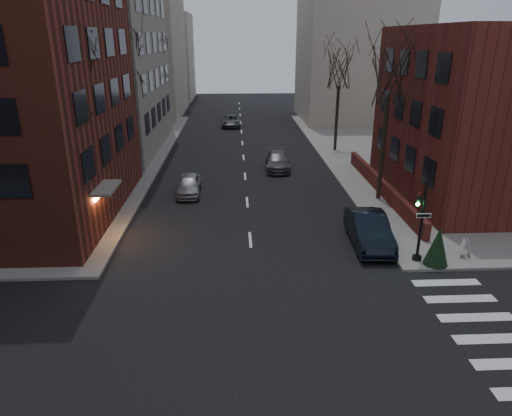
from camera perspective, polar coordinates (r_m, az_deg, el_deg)
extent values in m
plane|color=black|center=(14.73, 1.01, -23.82)|extent=(160.00, 160.00, 0.00)
cube|color=#582119|center=(34.49, 27.85, 10.28)|extent=(12.00, 14.00, 11.00)
cube|color=#582119|center=(32.61, 15.41, 2.64)|extent=(0.35, 16.00, 1.00)
cube|color=#B5AC99|center=(67.04, -15.79, 18.80)|extent=(14.00, 16.00, 18.00)
cube|color=#B5AC99|center=(62.54, 12.56, 18.06)|extent=(14.00, 14.00, 16.00)
cube|color=#B5AC99|center=(83.46, -11.66, 17.97)|extent=(10.00, 12.00, 14.00)
cylinder|color=black|center=(22.86, 20.00, -1.60)|extent=(0.14, 0.14, 4.00)
cylinder|color=black|center=(23.61, 19.45, -5.88)|extent=(0.44, 0.44, 0.20)
imported|color=black|center=(22.47, 19.68, 0.39)|extent=(0.16, 0.20, 1.00)
sphere|color=#19FF4C|center=(22.39, 19.57, 0.46)|extent=(0.18, 0.18, 0.18)
cube|color=white|center=(22.63, 20.22, -0.89)|extent=(0.70, 0.03, 0.22)
cylinder|color=#2D231C|center=(26.68, -20.22, 4.49)|extent=(0.28, 0.28, 6.65)
cylinder|color=#2D231C|center=(37.96, -15.10, 9.83)|extent=(0.28, 0.28, 7.00)
cylinder|color=#2D231C|center=(51.61, -11.89, 12.40)|extent=(0.28, 0.28, 6.30)
cylinder|color=#2D231C|center=(30.85, 15.53, 6.74)|extent=(0.28, 0.28, 6.30)
cylinder|color=#2D231C|center=(44.13, 10.05, 10.95)|extent=(0.28, 0.28, 5.95)
cylinder|color=black|center=(34.10, -15.38, 7.78)|extent=(0.12, 0.12, 6.00)
sphere|color=#FFA54C|center=(33.59, -15.89, 12.93)|extent=(0.36, 0.36, 0.36)
cylinder|color=black|center=(53.50, -10.91, 12.58)|extent=(0.12, 0.12, 6.00)
sphere|color=#FFA54C|center=(53.17, -11.14, 15.89)|extent=(0.36, 0.36, 0.36)
imported|color=black|center=(24.62, 13.93, -2.65)|extent=(2.00, 5.15, 1.67)
imported|color=#939398|center=(32.01, -8.41, 2.90)|extent=(1.74, 4.07, 1.37)
imported|color=#46454B|center=(37.91, 2.73, 5.92)|extent=(2.25, 4.93, 1.40)
imported|color=#47474C|center=(56.75, -3.15, 10.82)|extent=(2.23, 4.80, 1.33)
cube|color=silver|center=(24.75, 24.68, -4.54)|extent=(0.50, 0.61, 0.86)
cone|color=black|center=(23.12, 21.77, -4.44)|extent=(1.38, 1.38, 1.89)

